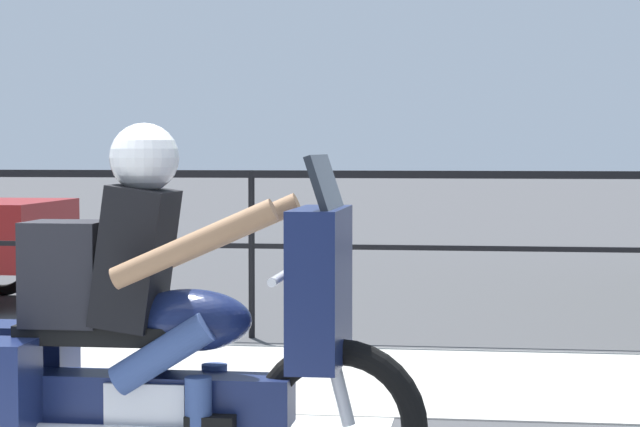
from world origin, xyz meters
The scene contains 3 objects.
sidewalk_band centered at (0.00, 3.40, 0.01)m, with size 44.00×2.40×0.01m, color #B7B2A8.
fence_railing centered at (0.00, 5.02, 1.05)m, with size 36.00×0.05×1.34m.
motorcycle centered at (0.43, 0.35, 0.72)m, with size 2.38×0.76×1.62m.
Camera 1 is at (1.87, -4.69, 1.51)m, focal length 70.00 mm.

